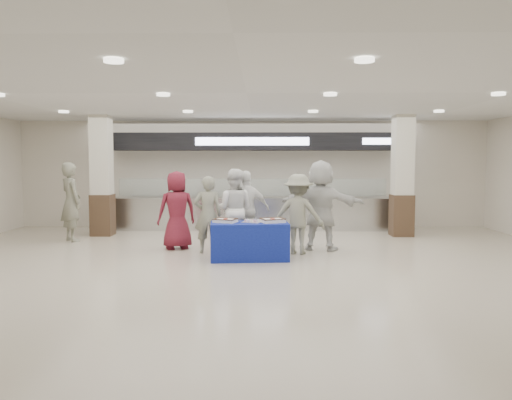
{
  "coord_description": "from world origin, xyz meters",
  "views": [
    {
      "loc": [
        0.28,
        -9.06,
        1.95
      ],
      "look_at": [
        0.15,
        1.6,
        1.15
      ],
      "focal_mm": 35.0,
      "sensor_mm": 36.0,
      "label": 1
    }
  ],
  "objects_px": {
    "cupcake_tray": "(252,221)",
    "soldier_b": "(298,214)",
    "civilian_maroon": "(177,210)",
    "chef_tall": "(234,210)",
    "soldier_bg": "(71,202)",
    "display_table": "(249,241)",
    "chef_short": "(247,210)",
    "sheet_cake_left": "(225,220)",
    "civilian_white": "(321,205)",
    "sheet_cake_right": "(273,220)",
    "soldier_a": "(208,215)"
  },
  "relations": [
    {
      "from": "soldier_b",
      "to": "display_table",
      "type": "bearing_deg",
      "value": 46.11
    },
    {
      "from": "soldier_a",
      "to": "civilian_maroon",
      "type": "bearing_deg",
      "value": -39.65
    },
    {
      "from": "sheet_cake_left",
      "to": "soldier_b",
      "type": "xyz_separation_m",
      "value": [
        1.51,
        0.63,
        0.06
      ]
    },
    {
      "from": "cupcake_tray",
      "to": "chef_tall",
      "type": "distance_m",
      "value": 1.18
    },
    {
      "from": "sheet_cake_left",
      "to": "cupcake_tray",
      "type": "xyz_separation_m",
      "value": [
        0.53,
        -0.01,
        -0.02
      ]
    },
    {
      "from": "cupcake_tray",
      "to": "chef_tall",
      "type": "relative_size",
      "value": 0.24
    },
    {
      "from": "sheet_cake_left",
      "to": "civilian_white",
      "type": "height_order",
      "value": "civilian_white"
    },
    {
      "from": "sheet_cake_right",
      "to": "civilian_white",
      "type": "relative_size",
      "value": 0.27
    },
    {
      "from": "cupcake_tray",
      "to": "soldier_bg",
      "type": "bearing_deg",
      "value": 153.21
    },
    {
      "from": "soldier_a",
      "to": "display_table",
      "type": "bearing_deg",
      "value": 135.23
    },
    {
      "from": "soldier_a",
      "to": "chef_tall",
      "type": "height_order",
      "value": "chef_tall"
    },
    {
      "from": "sheet_cake_right",
      "to": "chef_tall",
      "type": "distance_m",
      "value": 1.37
    },
    {
      "from": "cupcake_tray",
      "to": "soldier_b",
      "type": "relative_size",
      "value": 0.25
    },
    {
      "from": "civilian_maroon",
      "to": "soldier_a",
      "type": "distance_m",
      "value": 0.9
    },
    {
      "from": "soldier_b",
      "to": "soldier_bg",
      "type": "xyz_separation_m",
      "value": [
        -5.51,
        1.65,
        0.12
      ]
    },
    {
      "from": "chef_tall",
      "to": "civilian_white",
      "type": "xyz_separation_m",
      "value": [
        1.94,
        -0.0,
        0.1
      ]
    },
    {
      "from": "civilian_maroon",
      "to": "chef_tall",
      "type": "xyz_separation_m",
      "value": [
        1.29,
        -0.11,
        0.02
      ]
    },
    {
      "from": "soldier_a",
      "to": "chef_tall",
      "type": "xyz_separation_m",
      "value": [
        0.54,
        0.38,
        0.07
      ]
    },
    {
      "from": "cupcake_tray",
      "to": "soldier_b",
      "type": "xyz_separation_m",
      "value": [
        0.98,
        0.63,
        0.08
      ]
    },
    {
      "from": "display_table",
      "to": "chef_short",
      "type": "relative_size",
      "value": 0.88
    },
    {
      "from": "chef_short",
      "to": "civilian_maroon",
      "type": "bearing_deg",
      "value": -0.78
    },
    {
      "from": "civilian_maroon",
      "to": "soldier_b",
      "type": "distance_m",
      "value": 2.76
    },
    {
      "from": "chef_short",
      "to": "soldier_a",
      "type": "bearing_deg",
      "value": 31.78
    },
    {
      "from": "soldier_a",
      "to": "civilian_white",
      "type": "distance_m",
      "value": 2.51
    },
    {
      "from": "cupcake_tray",
      "to": "sheet_cake_left",
      "type": "bearing_deg",
      "value": 179.38
    },
    {
      "from": "civilian_maroon",
      "to": "chef_tall",
      "type": "distance_m",
      "value": 1.3
    },
    {
      "from": "sheet_cake_left",
      "to": "chef_tall",
      "type": "xyz_separation_m",
      "value": [
        0.11,
        1.09,
        0.11
      ]
    },
    {
      "from": "display_table",
      "to": "chef_short",
      "type": "height_order",
      "value": "chef_short"
    },
    {
      "from": "sheet_cake_left",
      "to": "sheet_cake_right",
      "type": "xyz_separation_m",
      "value": [
        0.95,
        0.02,
        0.0
      ]
    },
    {
      "from": "display_table",
      "to": "civilian_white",
      "type": "bearing_deg",
      "value": 30.68
    },
    {
      "from": "chef_tall",
      "to": "soldier_bg",
      "type": "relative_size",
      "value": 0.93
    },
    {
      "from": "civilian_maroon",
      "to": "soldier_a",
      "type": "relative_size",
      "value": 1.06
    },
    {
      "from": "sheet_cake_right",
      "to": "soldier_b",
      "type": "relative_size",
      "value": 0.32
    },
    {
      "from": "soldier_a",
      "to": "soldier_bg",
      "type": "distance_m",
      "value": 3.9
    },
    {
      "from": "display_table",
      "to": "civilian_white",
      "type": "relative_size",
      "value": 0.77
    },
    {
      "from": "sheet_cake_right",
      "to": "chef_short",
      "type": "xyz_separation_m",
      "value": [
        -0.56,
        1.32,
        0.09
      ]
    },
    {
      "from": "soldier_a",
      "to": "soldier_b",
      "type": "xyz_separation_m",
      "value": [
        1.94,
        -0.08,
        0.02
      ]
    },
    {
      "from": "display_table",
      "to": "soldier_a",
      "type": "relative_size",
      "value": 0.93
    },
    {
      "from": "sheet_cake_left",
      "to": "chef_short",
      "type": "distance_m",
      "value": 1.39
    },
    {
      "from": "soldier_a",
      "to": "chef_short",
      "type": "bearing_deg",
      "value": -149.14
    },
    {
      "from": "civilian_maroon",
      "to": "soldier_bg",
      "type": "bearing_deg",
      "value": -44.57
    },
    {
      "from": "cupcake_tray",
      "to": "chef_short",
      "type": "relative_size",
      "value": 0.24
    },
    {
      "from": "sheet_cake_right",
      "to": "chef_tall",
      "type": "xyz_separation_m",
      "value": [
        -0.84,
        1.07,
        0.11
      ]
    },
    {
      "from": "soldier_a",
      "to": "civilian_white",
      "type": "bearing_deg",
      "value": -177.93
    },
    {
      "from": "display_table",
      "to": "soldier_b",
      "type": "height_order",
      "value": "soldier_b"
    },
    {
      "from": "display_table",
      "to": "chef_tall",
      "type": "bearing_deg",
      "value": 104.47
    },
    {
      "from": "soldier_bg",
      "to": "sheet_cake_left",
      "type": "bearing_deg",
      "value": -163.31
    },
    {
      "from": "display_table",
      "to": "sheet_cake_right",
      "type": "relative_size",
      "value": 2.86
    },
    {
      "from": "civilian_maroon",
      "to": "soldier_a",
      "type": "xyz_separation_m",
      "value": [
        0.75,
        -0.49,
        -0.05
      ]
    },
    {
      "from": "sheet_cake_right",
      "to": "soldier_bg",
      "type": "relative_size",
      "value": 0.28
    }
  ]
}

